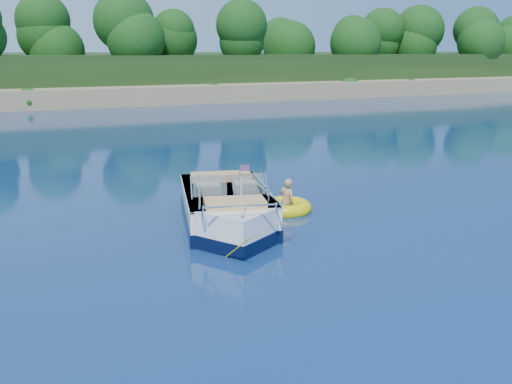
{
  "coord_description": "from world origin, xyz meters",
  "views": [
    {
      "loc": [
        -7.52,
        -12.2,
        4.53
      ],
      "look_at": [
        -1.7,
        1.23,
        0.85
      ],
      "focal_mm": 40.0,
      "sensor_mm": 36.0,
      "label": 1
    }
  ],
  "objects": [
    {
      "name": "boy",
      "position": [
        -0.48,
        1.9,
        0.0
      ],
      "size": [
        0.63,
        0.79,
        1.43
      ],
      "primitive_type": "imported",
      "rotation": [
        0.0,
        -0.17,
        2.06
      ],
      "color": "tan",
      "rests_on": "ground"
    },
    {
      "name": "treeline",
      "position": [
        0.04,
        41.01,
        5.55
      ],
      "size": [
        150.0,
        7.12,
        8.19
      ],
      "color": "black",
      "rests_on": "ground"
    },
    {
      "name": "tow_tube",
      "position": [
        -0.45,
        1.96,
        0.1
      ],
      "size": [
        1.84,
        1.84,
        0.4
      ],
      "rotation": [
        0.0,
        0.0,
        0.27
      ],
      "color": "yellow",
      "rests_on": "ground"
    },
    {
      "name": "motorboat",
      "position": [
        -2.49,
        1.25,
        0.4
      ],
      "size": [
        3.1,
        6.12,
        2.07
      ],
      "rotation": [
        0.0,
        0.0,
        -0.23
      ],
      "color": "white",
      "rests_on": "ground"
    },
    {
      "name": "ground",
      "position": [
        0.0,
        0.0,
        0.0
      ],
      "size": [
        160.0,
        160.0,
        0.0
      ],
      "primitive_type": "plane",
      "color": "#092144",
      "rests_on": "ground"
    },
    {
      "name": "shoreline",
      "position": [
        0.0,
        63.77,
        0.98
      ],
      "size": [
        170.0,
        59.0,
        6.0
      ],
      "color": "#907653",
      "rests_on": "ground"
    }
  ]
}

